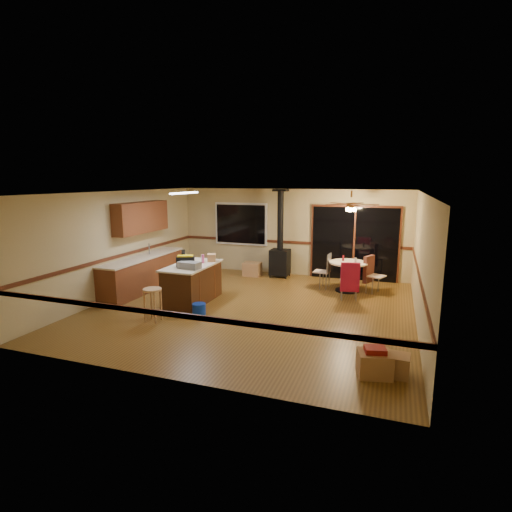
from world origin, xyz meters
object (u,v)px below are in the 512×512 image
at_px(chair_right, 370,269).
at_px(blue_bucket, 199,309).
at_px(kitchen_island, 192,283).
at_px(toolbox_grey, 189,265).
at_px(box_corner_a, 374,364).
at_px(box_corner_b, 395,365).
at_px(toolbox_black, 185,261).
at_px(chair_near, 350,277).
at_px(box_under_window, 252,269).
at_px(wood_stove, 280,253).
at_px(dining_table, 348,271).
at_px(bar_stool, 153,305).
at_px(chair_left, 326,267).

bearing_deg(chair_right, blue_bucket, -137.77).
bearing_deg(kitchen_island, toolbox_grey, -69.63).
xyz_separation_m(box_corner_a, box_corner_b, (0.30, 0.11, -0.02)).
bearing_deg(toolbox_black, chair_right, 31.44).
bearing_deg(blue_bucket, chair_near, 34.61).
distance_m(blue_bucket, box_under_window, 3.70).
height_order(wood_stove, toolbox_black, wood_stove).
bearing_deg(dining_table, wood_stove, 156.29).
height_order(toolbox_black, box_corner_b, toolbox_black).
relative_size(toolbox_grey, chair_right, 0.70).
bearing_deg(box_corner_b, toolbox_black, 155.78).
xyz_separation_m(dining_table, chair_right, (0.53, 0.12, 0.06)).
distance_m(chair_near, chair_right, 1.07).
relative_size(kitchen_island, box_under_window, 3.27).
bearing_deg(box_under_window, bar_stool, -97.77).
relative_size(toolbox_black, dining_table, 0.42).
xyz_separation_m(bar_stool, chair_right, (4.05, 3.72, 0.25)).
height_order(wood_stove, box_corner_a, wood_stove).
bearing_deg(bar_stool, blue_bucket, 43.96).
xyz_separation_m(chair_left, box_corner_b, (1.80, -4.50, -0.43)).
xyz_separation_m(toolbox_black, bar_stool, (-0.07, -1.28, -0.67)).
relative_size(toolbox_grey, chair_left, 0.96).
distance_m(blue_bucket, chair_left, 3.78).
distance_m(toolbox_black, box_corner_b, 5.18).
bearing_deg(blue_bucket, toolbox_black, 136.30).
distance_m(wood_stove, dining_table, 2.30).
bearing_deg(box_under_window, box_corner_a, -54.16).
bearing_deg(bar_stool, toolbox_black, 86.98).
xyz_separation_m(chair_right, box_corner_a, (0.38, -4.65, -0.41)).
bearing_deg(box_under_window, dining_table, -14.94).
bearing_deg(dining_table, box_corner_b, -74.73).
height_order(bar_stool, chair_near, chair_near).
height_order(chair_right, box_under_window, chair_right).
relative_size(wood_stove, toolbox_grey, 5.11).
bearing_deg(toolbox_black, bar_stool, -93.02).
bearing_deg(wood_stove, toolbox_black, -112.79).
xyz_separation_m(toolbox_black, dining_table, (3.46, 2.32, -0.48)).
xyz_separation_m(wood_stove, box_under_window, (-0.83, -0.14, -0.52)).
bearing_deg(box_under_window, box_corner_b, -51.50).
bearing_deg(chair_left, chair_right, 1.53).
height_order(dining_table, chair_left, chair_left).
distance_m(chair_right, box_under_window, 3.54).
bearing_deg(toolbox_black, box_corner_a, -26.86).
bearing_deg(box_under_window, blue_bucket, -88.39).
height_order(toolbox_black, chair_near, toolbox_black).
relative_size(blue_bucket, box_corner_b, 0.73).
bearing_deg(chair_near, blue_bucket, -145.39).
distance_m(chair_left, chair_right, 1.13).
bearing_deg(wood_stove, box_corner_b, -58.25).
bearing_deg(dining_table, chair_left, 171.28).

